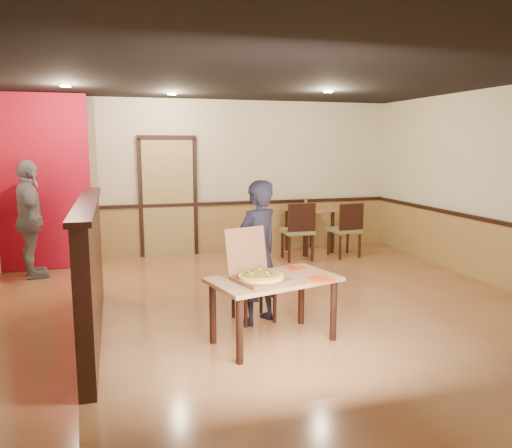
{
  "coord_description": "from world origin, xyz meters",
  "views": [
    {
      "loc": [
        -1.73,
        -5.54,
        2.01
      ],
      "look_at": [
        -0.15,
        0.0,
        1.08
      ],
      "focal_mm": 35.0,
      "sensor_mm": 36.0,
      "label": 1
    }
  ],
  "objects_px": {
    "side_chair_left": "(299,229)",
    "side_table": "(310,218)",
    "diner": "(257,253)",
    "condiment": "(306,204)",
    "side_chair_right": "(347,228)",
    "main_table": "(274,288)",
    "passerby": "(30,220)",
    "diner_chair": "(251,278)",
    "pizza_box": "(258,274)"
  },
  "relations": [
    {
      "from": "condiment",
      "to": "diner",
      "type": "bearing_deg",
      "value": -119.39
    },
    {
      "from": "side_chair_right",
      "to": "pizza_box",
      "type": "xyz_separation_m",
      "value": [
        -2.62,
        -3.38,
        0.2
      ]
    },
    {
      "from": "side_chair_left",
      "to": "main_table",
      "type": "bearing_deg",
      "value": 67.64
    },
    {
      "from": "main_table",
      "to": "condiment",
      "type": "distance_m",
      "value": 4.54
    },
    {
      "from": "passerby",
      "to": "side_table",
      "type": "bearing_deg",
      "value": -97.81
    },
    {
      "from": "main_table",
      "to": "side_chair_right",
      "type": "distance_m",
      "value": 4.14
    },
    {
      "from": "diner",
      "to": "condiment",
      "type": "xyz_separation_m",
      "value": [
        1.96,
        3.49,
        0.09
      ]
    },
    {
      "from": "condiment",
      "to": "passerby",
      "type": "bearing_deg",
      "value": -171.49
    },
    {
      "from": "diner_chair",
      "to": "passerby",
      "type": "distance_m",
      "value": 3.8
    },
    {
      "from": "side_chair_left",
      "to": "side_table",
      "type": "xyz_separation_m",
      "value": [
        0.45,
        0.63,
        0.08
      ]
    },
    {
      "from": "diner",
      "to": "condiment",
      "type": "distance_m",
      "value": 4.0
    },
    {
      "from": "main_table",
      "to": "condiment",
      "type": "bearing_deg",
      "value": 49.46
    },
    {
      "from": "diner",
      "to": "condiment",
      "type": "bearing_deg",
      "value": -148.89
    },
    {
      "from": "main_table",
      "to": "passerby",
      "type": "distance_m",
      "value": 4.36
    },
    {
      "from": "side_chair_right",
      "to": "pizza_box",
      "type": "bearing_deg",
      "value": 46.73
    },
    {
      "from": "main_table",
      "to": "diner_chair",
      "type": "relative_size",
      "value": 1.6
    },
    {
      "from": "side_chair_left",
      "to": "passerby",
      "type": "bearing_deg",
      "value": 1.76
    },
    {
      "from": "side_chair_right",
      "to": "diner",
      "type": "distance_m",
      "value": 3.69
    },
    {
      "from": "side_chair_right",
      "to": "main_table",
      "type": "bearing_deg",
      "value": 48.27
    },
    {
      "from": "diner_chair",
      "to": "main_table",
      "type": "bearing_deg",
      "value": -96.48
    },
    {
      "from": "side_chair_right",
      "to": "passerby",
      "type": "distance_m",
      "value": 5.2
    },
    {
      "from": "side_table",
      "to": "pizza_box",
      "type": "height_order",
      "value": "pizza_box"
    },
    {
      "from": "diner_chair",
      "to": "side_table",
      "type": "distance_m",
      "value": 3.81
    },
    {
      "from": "side_chair_left",
      "to": "side_chair_right",
      "type": "height_order",
      "value": "side_chair_left"
    },
    {
      "from": "diner_chair",
      "to": "diner",
      "type": "distance_m",
      "value": 0.36
    },
    {
      "from": "main_table",
      "to": "side_chair_left",
      "type": "relative_size",
      "value": 1.38
    },
    {
      "from": "side_chair_left",
      "to": "side_table",
      "type": "bearing_deg",
      "value": -123.56
    },
    {
      "from": "diner",
      "to": "passerby",
      "type": "xyz_separation_m",
      "value": [
        -2.74,
        2.78,
        0.08
      ]
    },
    {
      "from": "diner_chair",
      "to": "pizza_box",
      "type": "xyz_separation_m",
      "value": [
        -0.14,
        -0.78,
        0.26
      ]
    },
    {
      "from": "diner_chair",
      "to": "side_chair_left",
      "type": "height_order",
      "value": "side_chair_left"
    },
    {
      "from": "side_chair_right",
      "to": "condiment",
      "type": "relative_size",
      "value": 6.48
    },
    {
      "from": "pizza_box",
      "to": "main_table",
      "type": "bearing_deg",
      "value": -2.7
    },
    {
      "from": "side_table",
      "to": "pizza_box",
      "type": "xyz_separation_m",
      "value": [
        -2.16,
        -4.0,
        0.1
      ]
    },
    {
      "from": "side_chair_right",
      "to": "side_table",
      "type": "relative_size",
      "value": 1.04
    },
    {
      "from": "main_table",
      "to": "passerby",
      "type": "xyz_separation_m",
      "value": [
        -2.74,
        3.38,
        0.32
      ]
    },
    {
      "from": "diner_chair",
      "to": "condiment",
      "type": "distance_m",
      "value": 3.92
    },
    {
      "from": "side_chair_right",
      "to": "pizza_box",
      "type": "relative_size",
      "value": 1.48
    },
    {
      "from": "side_chair_right",
      "to": "condiment",
      "type": "bearing_deg",
      "value": -62.58
    },
    {
      "from": "diner_chair",
      "to": "condiment",
      "type": "bearing_deg",
      "value": 50.12
    },
    {
      "from": "main_table",
      "to": "diner",
      "type": "bearing_deg",
      "value": 75.37
    },
    {
      "from": "diner",
      "to": "condiment",
      "type": "height_order",
      "value": "diner"
    },
    {
      "from": "diner_chair",
      "to": "side_chair_right",
      "type": "distance_m",
      "value": 3.59
    },
    {
      "from": "passerby",
      "to": "condiment",
      "type": "relative_size",
      "value": 11.72
    },
    {
      "from": "side_table",
      "to": "condiment",
      "type": "xyz_separation_m",
      "value": [
        -0.03,
        0.12,
        0.26
      ]
    },
    {
      "from": "pizza_box",
      "to": "diner_chair",
      "type": "bearing_deg",
      "value": 62.32
    },
    {
      "from": "side_chair_right",
      "to": "side_table",
      "type": "bearing_deg",
      "value": -59.22
    },
    {
      "from": "diner_chair",
      "to": "side_chair_left",
      "type": "relative_size",
      "value": 0.86
    },
    {
      "from": "diner_chair",
      "to": "passerby",
      "type": "xyz_separation_m",
      "value": [
        -2.71,
        2.64,
        0.41
      ]
    },
    {
      "from": "side_chair_left",
      "to": "pizza_box",
      "type": "height_order",
      "value": "pizza_box"
    },
    {
      "from": "side_chair_right",
      "to": "condiment",
      "type": "xyz_separation_m",
      "value": [
        -0.48,
        0.75,
        0.36
      ]
    }
  ]
}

